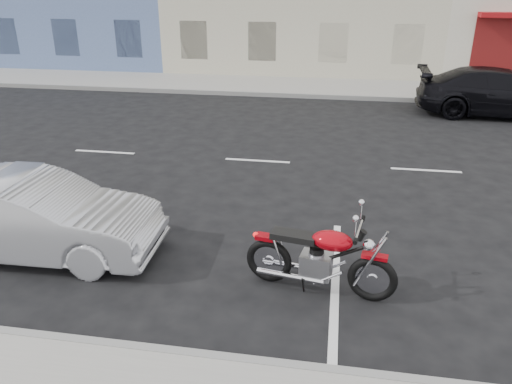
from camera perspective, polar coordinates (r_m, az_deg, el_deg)
ground at (r=12.15m, az=9.53°, el=3.01°), size 120.00×120.00×0.00m
sidewalk_far at (r=21.09m, az=-4.15°, el=12.23°), size 80.00×3.40×0.15m
curb_far at (r=19.47m, az=-5.32°, el=11.25°), size 80.00×0.12×0.16m
motorcycle at (r=7.08m, az=13.49°, el=-8.64°), size 2.18×0.77×1.10m
sedan_silver at (r=8.70m, az=-24.05°, el=-2.60°), size 4.05×1.51×1.32m
car_far at (r=18.03m, az=26.11°, el=10.17°), size 5.24×2.34×1.49m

